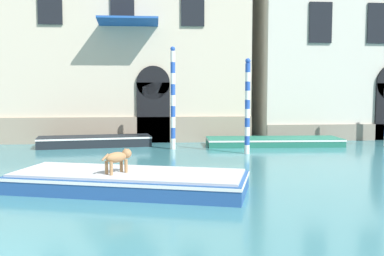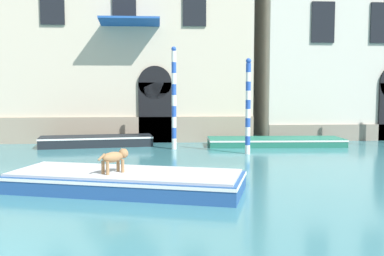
{
  "view_description": "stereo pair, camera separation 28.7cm",
  "coord_description": "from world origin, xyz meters",
  "px_view_note": "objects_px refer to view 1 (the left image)",
  "views": [
    {
      "loc": [
        3.41,
        -6.62,
        2.74
      ],
      "look_at": [
        5.03,
        10.71,
        1.2
      ],
      "focal_mm": 42.0,
      "sensor_mm": 36.0,
      "label": 1
    },
    {
      "loc": [
        3.7,
        -6.64,
        2.74
      ],
      "look_at": [
        5.03,
        10.71,
        1.2
      ],
      "focal_mm": 42.0,
      "sensor_mm": 36.0,
      "label": 2
    }
  ],
  "objects_px": {
    "boat_foreground": "(129,181)",
    "mooring_pole_0": "(173,98)",
    "boat_moored_near_palazzo": "(95,141)",
    "dog_on_deck": "(118,157)",
    "boat_moored_far": "(274,141)",
    "mooring_pole_2": "(247,106)"
  },
  "relations": [
    {
      "from": "mooring_pole_0",
      "to": "dog_on_deck",
      "type": "bearing_deg",
      "value": -102.6
    },
    {
      "from": "mooring_pole_0",
      "to": "mooring_pole_2",
      "type": "xyz_separation_m",
      "value": [
        3.01,
        -1.74,
        -0.31
      ]
    },
    {
      "from": "boat_foreground",
      "to": "boat_moored_far",
      "type": "xyz_separation_m",
      "value": [
        6.49,
        9.04,
        -0.08
      ]
    },
    {
      "from": "boat_moored_near_palazzo",
      "to": "boat_moored_far",
      "type": "relative_size",
      "value": 0.83
    },
    {
      "from": "boat_moored_near_palazzo",
      "to": "boat_moored_far",
      "type": "bearing_deg",
      "value": -10.92
    },
    {
      "from": "boat_moored_far",
      "to": "mooring_pole_0",
      "type": "distance_m",
      "value": 5.39
    },
    {
      "from": "boat_moored_near_palazzo",
      "to": "mooring_pole_0",
      "type": "relative_size",
      "value": 1.18
    },
    {
      "from": "dog_on_deck",
      "to": "mooring_pole_0",
      "type": "distance_m",
      "value": 8.66
    },
    {
      "from": "mooring_pole_2",
      "to": "boat_moored_near_palazzo",
      "type": "bearing_deg",
      "value": 155.34
    },
    {
      "from": "boat_foreground",
      "to": "mooring_pole_0",
      "type": "xyz_separation_m",
      "value": [
        1.61,
        8.18,
        2.04
      ]
    },
    {
      "from": "boat_moored_far",
      "to": "mooring_pole_2",
      "type": "xyz_separation_m",
      "value": [
        -1.87,
        -2.61,
        1.81
      ]
    },
    {
      "from": "boat_moored_near_palazzo",
      "to": "mooring_pole_0",
      "type": "distance_m",
      "value": 4.38
    },
    {
      "from": "mooring_pole_0",
      "to": "boat_moored_near_palazzo",
      "type": "bearing_deg",
      "value": 160.21
    },
    {
      "from": "boat_foreground",
      "to": "boat_moored_far",
      "type": "bearing_deg",
      "value": 70.98
    },
    {
      "from": "mooring_pole_0",
      "to": "mooring_pole_2",
      "type": "relative_size",
      "value": 1.15
    },
    {
      "from": "dog_on_deck",
      "to": "boat_moored_near_palazzo",
      "type": "xyz_separation_m",
      "value": [
        -1.78,
        9.65,
        -0.67
      ]
    },
    {
      "from": "dog_on_deck",
      "to": "boat_moored_near_palazzo",
      "type": "height_order",
      "value": "dog_on_deck"
    },
    {
      "from": "dog_on_deck",
      "to": "boat_moored_near_palazzo",
      "type": "distance_m",
      "value": 9.84
    },
    {
      "from": "dog_on_deck",
      "to": "mooring_pole_0",
      "type": "xyz_separation_m",
      "value": [
        1.87,
        8.34,
        1.38
      ]
    },
    {
      "from": "boat_foreground",
      "to": "dog_on_deck",
      "type": "height_order",
      "value": "dog_on_deck"
    },
    {
      "from": "dog_on_deck",
      "to": "boat_foreground",
      "type": "bearing_deg",
      "value": -9.88
    },
    {
      "from": "boat_foreground",
      "to": "mooring_pole_0",
      "type": "bearing_deg",
      "value": 95.52
    }
  ]
}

